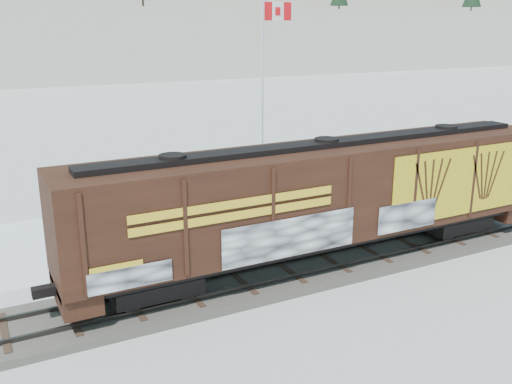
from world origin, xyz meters
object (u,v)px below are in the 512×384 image
flagpole (264,120)px  car_silver (122,218)px  hopper_railcar (325,195)px  car_dark (286,190)px  car_white (193,204)px

flagpole → car_silver: size_ratio=2.16×
hopper_railcar → car_dark: 8.87m
car_dark → hopper_railcar: bearing=164.2°
car_silver → car_white: car_silver is taller
car_dark → car_silver: bearing=99.8°
flagpole → car_silver: flagpole is taller
car_dark → car_white: bearing=96.5°
hopper_railcar → car_silver: hopper_railcar is taller
hopper_railcar → car_silver: size_ratio=4.04×
hopper_railcar → car_white: size_ratio=4.21×
hopper_railcar → car_dark: (3.01, 8.03, -2.27)m
car_silver → car_white: size_ratio=1.04×
car_silver → car_dark: 9.10m
car_silver → car_dark: car_silver is taller
flagpole → car_dark: (-0.84, -4.04, -3.11)m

